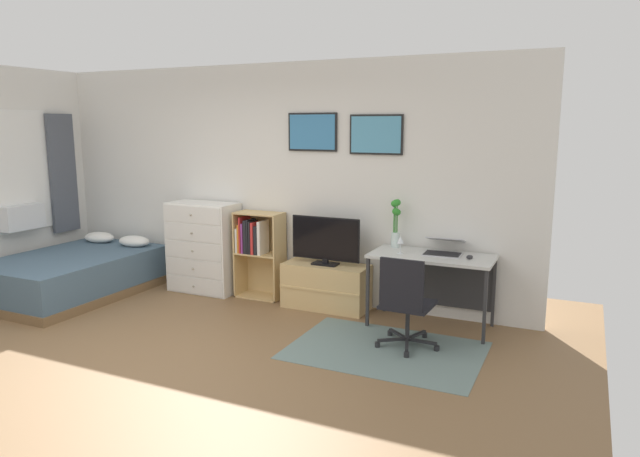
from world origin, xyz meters
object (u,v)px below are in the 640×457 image
Objects in this scene: computer_mouse at (470,257)px; wine_glass at (400,240)px; television at (325,241)px; dresser at (204,247)px; bookshelf at (257,247)px; laptop at (444,247)px; tv_stand at (326,286)px; desk at (434,266)px; bed at (74,274)px; bamboo_vase at (396,221)px; office_chair at (405,301)px.

computer_mouse is 0.58× the size of wine_glass.
dresser is at bearing 179.74° from television.
television is 1.56m from computer_mouse.
dresser is at bearing -175.04° from bookshelf.
tv_stand is at bearing 178.45° from laptop.
tv_stand is (1.63, 0.02, -0.30)m from dresser.
bookshelf is 5.62× the size of wine_glass.
bookshelf is at bearing 178.22° from desk.
tv_stand is at bearing 14.96° from bed.
dresser is 2.43m from bamboo_vase.
bookshelf is 0.84× the size of desk.
laptop is (2.91, 0.04, 0.26)m from dresser.
laptop reaches higher than desk.
bed is at bearing -171.32° from computer_mouse.
office_chair is at bearing -68.44° from wine_glass.
tv_stand is at bearing 179.13° from desk.
laptop is at bearing 26.48° from wine_glass.
dresser is at bearing -179.47° from tv_stand.
bamboo_vase is at bearing 7.15° from tv_stand.
computer_mouse is at bearing -3.60° from tv_stand.
dresser is 1.37× the size of television.
television is at bearing -90.00° from tv_stand.
laptop reaches higher than computer_mouse.
wine_glass is (-0.30, -0.16, 0.27)m from desk.
laptop reaches higher than tv_stand.
wine_glass is (0.89, -0.17, 0.63)m from tv_stand.
office_chair is at bearing -34.04° from television.
dresser is 2.55m from wine_glass.
bed is 1.58m from dresser.
laptop is at bearing 81.69° from office_chair.
wine_glass is at bearing -173.55° from computer_mouse.
laptop is (2.20, -0.03, 0.20)m from bookshelf.
dresser reaches higher than television.
bed is at bearing -165.10° from tv_stand.
desk is 6.70× the size of wine_glass.
bamboo_vase is at bearing 1.63° from bookshelf.
dresser is 1.27× the size of office_chair.
office_chair is 8.27× the size of computer_mouse.
computer_mouse reaches higher than bed.
tv_stand is (2.97, 0.79, 0.00)m from bed.
tv_stand is at bearing 147.42° from office_chair.
computer_mouse reaches higher than tv_stand.
bed is 4.37m from laptop.
wine_glass is at bearing -152.89° from desk.
bookshelf is 2.21m from laptop.
television is (0.00, -0.02, 0.51)m from tv_stand.
bed is 4.61m from computer_mouse.
laptop is (1.28, 0.04, 0.04)m from television.
office_chair is 1.68× the size of bamboo_vase.
wine_glass is (3.86, 0.62, 0.63)m from bed.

